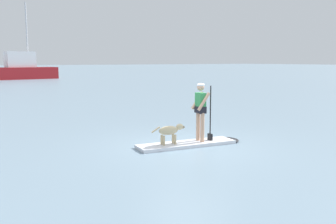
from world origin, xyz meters
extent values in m
plane|color=gray|center=(0.00, 0.00, 0.00)|extent=(400.00, 400.00, 0.00)
cube|color=silver|center=(0.00, 0.00, 0.05)|extent=(3.09, 1.17, 0.10)
ellipsoid|color=black|center=(1.49, -0.21, 0.05)|extent=(0.65, 0.79, 0.10)
cylinder|color=tan|center=(0.48, 0.06, 0.54)|extent=(0.12, 0.12, 0.88)
cylinder|color=tan|center=(0.44, -0.19, 0.54)|extent=(0.12, 0.12, 0.88)
cube|color=black|center=(0.46, -0.06, 1.06)|extent=(0.27, 0.39, 0.20)
cube|color=#338C4C|center=(0.46, -0.06, 1.27)|extent=(0.24, 0.36, 0.58)
sphere|color=tan|center=(0.46, -0.06, 1.73)|extent=(0.22, 0.22, 0.22)
ellipsoid|color=white|center=(0.46, -0.06, 1.79)|extent=(0.23, 0.23, 0.11)
cylinder|color=tan|center=(0.49, 0.12, 1.32)|extent=(0.43, 0.15, 0.54)
cylinder|color=tan|center=(0.43, -0.25, 1.32)|extent=(0.43, 0.15, 0.54)
cylinder|color=black|center=(0.81, -0.11, 0.93)|extent=(0.04, 0.04, 1.66)
cube|color=black|center=(0.81, -0.11, 0.20)|extent=(0.10, 0.19, 0.20)
ellipsoid|color=#CCB78C|center=(-0.58, 0.08, 0.51)|extent=(0.63, 0.30, 0.26)
ellipsoid|color=#CCB78C|center=(-0.23, 0.03, 0.59)|extent=(0.24, 0.19, 0.18)
ellipsoid|color=gray|center=(-0.12, 0.02, 0.57)|extent=(0.13, 0.10, 0.08)
cylinder|color=#CCB78C|center=(-0.98, 0.14, 0.56)|extent=(0.27, 0.09, 0.18)
cylinder|color=#CCB78C|center=(-0.39, 0.13, 0.24)|extent=(0.07, 0.07, 0.28)
cylinder|color=#CCB78C|center=(-0.42, -0.02, 0.24)|extent=(0.07, 0.07, 0.28)
cylinder|color=#CCB78C|center=(-0.75, 0.18, 0.24)|extent=(0.07, 0.07, 0.28)
cylinder|color=#CCB78C|center=(-0.77, 0.03, 0.24)|extent=(0.07, 0.07, 0.28)
cube|color=maroon|center=(5.61, 44.89, 0.79)|extent=(8.44, 3.46, 1.59)
cube|color=silver|center=(4.99, 44.89, 2.64)|extent=(3.88, 2.36, 2.11)
cylinder|color=silver|center=(6.02, 44.89, 5.89)|extent=(0.20, 0.20, 8.60)
cylinder|color=silver|center=(4.99, 44.89, 2.79)|extent=(2.88, 0.42, 0.14)
camera|label=1|loc=(-6.50, -8.93, 2.52)|focal=40.62mm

